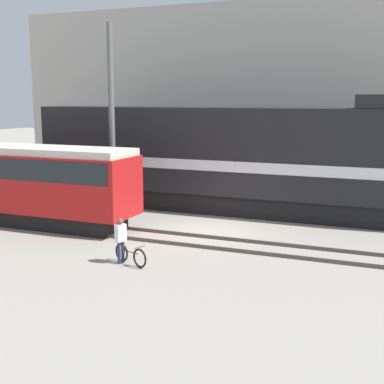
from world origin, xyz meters
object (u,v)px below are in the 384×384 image
at_px(bicycle, 131,255).
at_px(person, 121,236).
at_px(freight_locomotive, 221,157).
at_px(utility_pole_left, 112,121).
at_px(streetcar, 26,180).

height_order(bicycle, person, person).
bearing_deg(bicycle, freight_locomotive, 90.78).
bearing_deg(person, utility_pole_left, 122.54).
bearing_deg(utility_pole_left, bicycle, -55.20).
distance_m(streetcar, bicycle, 8.15).
distance_m(bicycle, person, 0.72).
relative_size(streetcar, utility_pole_left, 1.15).
bearing_deg(freight_locomotive, utility_pole_left, -145.54).
xyz_separation_m(freight_locomotive, person, (-0.24, -9.52, -1.73)).
height_order(freight_locomotive, utility_pole_left, utility_pole_left).
height_order(freight_locomotive, bicycle, freight_locomotive).
relative_size(freight_locomotive, utility_pole_left, 2.11).
distance_m(freight_locomotive, person, 9.68).
relative_size(freight_locomotive, bicycle, 12.44).
xyz_separation_m(freight_locomotive, bicycle, (0.13, -9.51, -2.35)).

